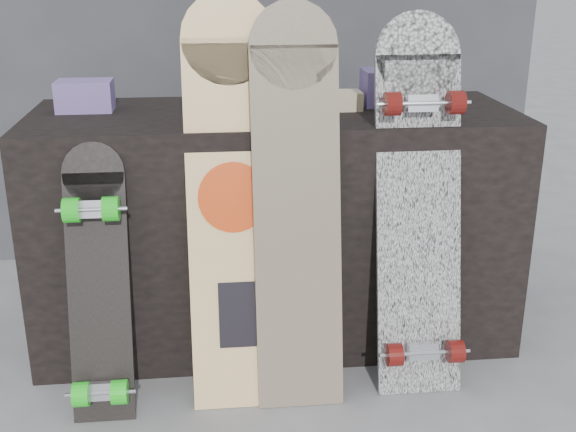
{
  "coord_description": "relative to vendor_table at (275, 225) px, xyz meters",
  "views": [
    {
      "loc": [
        -0.21,
        -1.84,
        1.28
      ],
      "look_at": [
        0.01,
        0.2,
        0.54
      ],
      "focal_mm": 45.0,
      "sensor_mm": 36.0,
      "label": 1
    }
  ],
  "objects": [
    {
      "name": "ground",
      "position": [
        0.0,
        -0.5,
        -0.4
      ],
      "size": [
        60.0,
        60.0,
        0.0
      ],
      "primitive_type": "plane",
      "color": "slate",
      "rests_on": "ground"
    },
    {
      "name": "merch_box_small",
      "position": [
        0.38,
        0.07,
        0.46
      ],
      "size": [
        0.14,
        0.14,
        0.12
      ],
      "primitive_type": "cube",
      "color": "#5C3F82",
      "rests_on": "vendor_table"
    },
    {
      "name": "longboard_geisha",
      "position": [
        -0.15,
        -0.32,
        0.23
      ],
      "size": [
        0.27,
        0.32,
        1.2
      ],
      "rotation": [
        -0.25,
        0.0,
        0.0
      ],
      "color": "beige",
      "rests_on": "ground"
    },
    {
      "name": "vendor_table",
      "position": [
        0.0,
        0.0,
        0.0
      ],
      "size": [
        1.6,
        0.6,
        0.8
      ],
      "primitive_type": "cube",
      "color": "black",
      "rests_on": "ground"
    },
    {
      "name": "skateboard_dark",
      "position": [
        -0.55,
        -0.42,
        -0.0
      ],
      "size": [
        0.18,
        0.29,
        0.79
      ],
      "rotation": [
        -0.27,
        0.0,
        0.0
      ],
      "color": "black",
      "rests_on": "ground"
    },
    {
      "name": "longboard_celtic",
      "position": [
        0.03,
        -0.36,
        0.22
      ],
      "size": [
        0.26,
        0.28,
        1.17
      ],
      "rotation": [
        -0.22,
        0.0,
        0.0
      ],
      "color": "tan",
      "rests_on": "ground"
    },
    {
      "name": "merch_box_purple",
      "position": [
        -0.62,
        0.07,
        0.45
      ],
      "size": [
        0.18,
        0.12,
        0.1
      ],
      "primitive_type": "cube",
      "color": "#5C3F82",
      "rests_on": "vendor_table"
    },
    {
      "name": "longboard_cascadia",
      "position": [
        0.41,
        -0.34,
        0.19
      ],
      "size": [
        0.26,
        0.34,
        1.14
      ],
      "rotation": [
        -0.23,
        0.0,
        0.0
      ],
      "color": "white",
      "rests_on": "ground"
    },
    {
      "name": "merch_box_flat",
      "position": [
        0.18,
        0.01,
        0.43
      ],
      "size": [
        0.22,
        0.1,
        0.06
      ],
      "primitive_type": "cube",
      "color": "#D1B78C",
      "rests_on": "vendor_table"
    },
    {
      "name": "booth",
      "position": [
        0.0,
        0.85,
        0.7
      ],
      "size": [
        2.4,
        0.22,
        2.2
      ],
      "color": "#37373D",
      "rests_on": "ground"
    }
  ]
}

